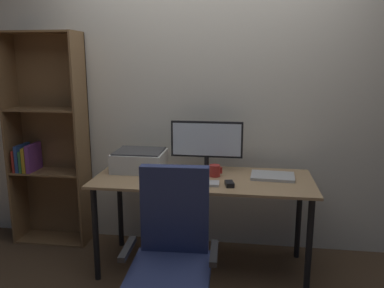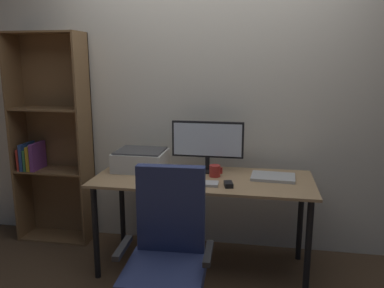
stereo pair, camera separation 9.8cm
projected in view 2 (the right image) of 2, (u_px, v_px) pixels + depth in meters
ground_plane at (202, 267)px, 3.07m from camera, size 12.00×12.00×0.00m
back_wall at (212, 97)px, 3.29m from camera, size 6.40×0.10×2.60m
desk at (203, 188)px, 2.94m from camera, size 1.63×0.68×0.74m
monitor at (208, 142)px, 3.06m from camera, size 0.57×0.20×0.40m
keyboard at (198, 183)px, 2.76m from camera, size 0.29×0.12×0.02m
mouse at (228, 184)px, 2.71m from camera, size 0.08×0.11×0.03m
coffee_mug at (215, 171)px, 2.94m from camera, size 0.10×0.08×0.09m
laptop at (273, 177)px, 2.90m from camera, size 0.33×0.25×0.02m
printer at (141, 160)px, 3.13m from camera, size 0.40×0.34×0.16m
paper_sheet at (171, 184)px, 2.76m from camera, size 0.22×0.30×0.00m
office_chair at (167, 265)px, 2.21m from camera, size 0.54×0.54×1.01m
bookshelf at (51, 141)px, 3.45m from camera, size 0.66×0.28×1.84m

